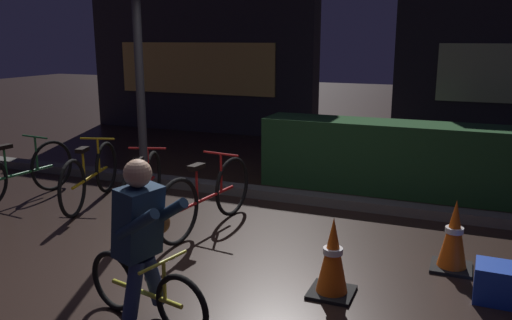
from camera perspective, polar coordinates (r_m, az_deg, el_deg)
The scene contains 13 objects.
ground_plane at distance 4.99m, azimuth -4.84°, elevation -11.40°, with size 40.00×40.00×0.00m, color black.
sidewalk_curb at distance 6.87m, azimuth 3.53°, elevation -3.87°, with size 12.00×0.24×0.12m, color #56544F.
hedge_row at distance 7.31m, azimuth 19.42°, elevation -0.16°, with size 4.80×0.70×0.96m, color #214723.
storefront_left at distance 11.94m, azimuth -6.08°, elevation 13.58°, with size 5.31×0.54×4.36m.
street_post at distance 6.38m, azimuth -12.38°, elevation 6.92°, with size 0.10×0.10×2.82m, color #2D2D33.
parked_bike_leftmost at distance 7.43m, azimuth -24.23°, elevation -1.30°, with size 0.46×1.74×0.80m.
parked_bike_left_mid at distance 6.96m, azimuth -17.45°, elevation -1.65°, with size 0.57×1.67×0.80m.
parked_bike_center_left at distance 6.34m, azimuth -12.15°, elevation -2.88°, with size 0.60×1.59×0.77m.
parked_bike_center_right at distance 5.80m, azimuth -5.33°, elevation -4.00°, with size 0.46×1.74×0.80m.
traffic_cone_near at distance 4.40m, azimuth 8.29°, elevation -10.38°, with size 0.36×0.36×0.67m.
traffic_cone_far at distance 5.12m, azimuth 20.61°, elevation -7.70°, with size 0.36×0.36×0.66m.
blue_crate at distance 4.74m, azimuth 25.21°, elevation -12.03°, with size 0.44×0.32×0.30m, color #193DB7.
cyclist at distance 3.93m, azimuth -12.06°, elevation -8.64°, with size 1.17×0.60×1.25m.
Camera 1 is at (2.09, -4.02, 2.07)m, focal length 37.01 mm.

